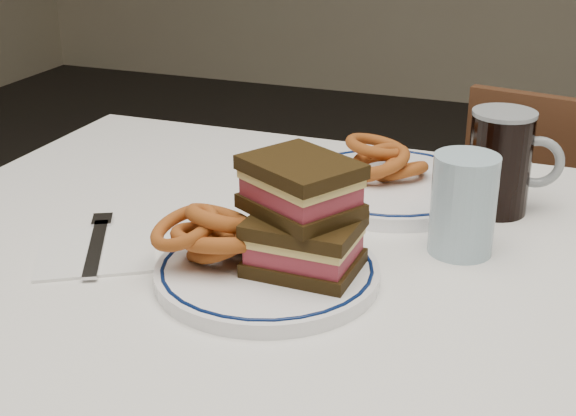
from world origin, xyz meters
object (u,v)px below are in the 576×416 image
(chair_far, at_px, (561,262))
(reuben_sandwich, at_px, (302,215))
(far_plate, at_px, (389,185))
(beer_mug, at_px, (502,161))
(main_plate, at_px, (267,272))

(chair_far, height_order, reuben_sandwich, reuben_sandwich)
(far_plate, bearing_deg, beer_mug, -5.02)
(main_plate, relative_size, reuben_sandwich, 1.69)
(beer_mug, bearing_deg, far_plate, 174.98)
(main_plate, relative_size, far_plate, 0.90)
(main_plate, xyz_separation_m, far_plate, (0.06, 0.31, 0.00))
(main_plate, distance_m, beer_mug, 0.38)
(chair_far, relative_size, far_plate, 2.83)
(main_plate, height_order, reuben_sandwich, reuben_sandwich)
(beer_mug, height_order, far_plate, beer_mug)
(chair_far, height_order, main_plate, chair_far)
(reuben_sandwich, xyz_separation_m, far_plate, (0.03, 0.30, -0.07))
(chair_far, xyz_separation_m, beer_mug, (-0.09, -0.52, 0.38))
(reuben_sandwich, bearing_deg, chair_far, 70.92)
(main_plate, bearing_deg, chair_far, 69.04)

